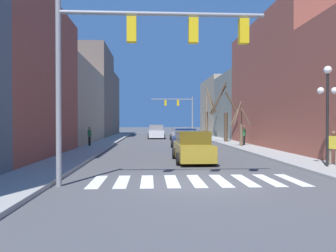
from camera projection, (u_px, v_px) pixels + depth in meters
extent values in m
plane|color=#4C4C4F|center=(199.00, 184.00, 11.34)|extent=(240.00, 240.00, 0.00)
cube|color=#9E9E99|center=(17.00, 184.00, 11.00)|extent=(2.36, 90.00, 0.15)
cube|color=#934C3D|center=(4.00, 78.00, 19.35)|extent=(6.00, 12.20, 9.47)
cube|color=tan|center=(64.00, 105.00, 32.79)|extent=(6.00, 14.70, 7.71)
cube|color=#66564C|center=(88.00, 93.00, 45.44)|extent=(6.00, 10.71, 12.20)
cube|color=#66564C|center=(99.00, 105.00, 55.40)|extent=(6.00, 9.22, 10.06)
cube|color=#934C3D|center=(288.00, 84.00, 28.59)|extent=(6.00, 15.60, 10.88)
cube|color=gray|center=(245.00, 107.00, 41.46)|extent=(6.00, 10.14, 8.16)
cube|color=tan|center=(225.00, 107.00, 52.81)|extent=(6.00, 12.60, 8.98)
cube|color=white|center=(97.00, 182.00, 11.78)|extent=(0.45, 2.60, 0.01)
cube|color=white|center=(122.00, 181.00, 11.83)|extent=(0.45, 2.60, 0.01)
cube|color=white|center=(147.00, 181.00, 11.88)|extent=(0.45, 2.60, 0.01)
cube|color=white|center=(172.00, 181.00, 11.93)|extent=(0.45, 2.60, 0.01)
cube|color=white|center=(196.00, 181.00, 11.98)|extent=(0.45, 2.60, 0.01)
cube|color=white|center=(221.00, 180.00, 12.03)|extent=(0.45, 2.60, 0.01)
cube|color=white|center=(245.00, 180.00, 12.08)|extent=(0.45, 2.60, 0.01)
cube|color=white|center=(269.00, 180.00, 12.13)|extent=(0.45, 2.60, 0.01)
cube|color=white|center=(292.00, 180.00, 12.18)|extent=(0.45, 2.60, 0.01)
cylinder|color=gray|center=(59.00, 93.00, 10.91)|extent=(0.18, 0.18, 6.22)
cylinder|color=gray|center=(163.00, 14.00, 11.07)|extent=(6.96, 0.14, 0.14)
cube|color=yellow|center=(132.00, 30.00, 11.02)|extent=(0.32, 0.28, 0.84)
cube|color=yellow|center=(193.00, 31.00, 11.13)|extent=(0.32, 0.28, 0.84)
cube|color=yellow|center=(244.00, 31.00, 11.23)|extent=(0.32, 0.28, 0.84)
cylinder|color=gray|center=(192.00, 116.00, 49.82)|extent=(0.18, 0.18, 5.98)
cylinder|color=gray|center=(172.00, 99.00, 49.61)|extent=(6.33, 0.14, 0.14)
cube|color=yellow|center=(178.00, 103.00, 49.67)|extent=(0.32, 0.28, 0.84)
cube|color=yellow|center=(165.00, 103.00, 49.57)|extent=(0.32, 0.28, 0.84)
cylinder|color=black|center=(327.00, 120.00, 14.74)|extent=(0.12, 0.12, 4.17)
sphere|color=white|center=(328.00, 70.00, 14.71)|extent=(0.36, 0.36, 0.36)
sphere|color=white|center=(321.00, 91.00, 14.70)|extent=(0.31, 0.31, 0.31)
sphere|color=white|center=(334.00, 91.00, 14.74)|extent=(0.31, 0.31, 0.31)
cube|color=silver|center=(180.00, 136.00, 37.24)|extent=(1.86, 4.31, 0.75)
cube|color=slate|center=(180.00, 130.00, 37.24)|extent=(1.72, 2.24, 0.61)
cylinder|color=black|center=(171.00, 137.00, 38.53)|extent=(0.22, 0.64, 0.64)
cylinder|color=black|center=(187.00, 137.00, 38.63)|extent=(0.22, 0.64, 0.64)
cylinder|color=black|center=(172.00, 139.00, 35.86)|extent=(0.22, 0.64, 0.64)
cylinder|color=black|center=(190.00, 139.00, 35.96)|extent=(0.22, 0.64, 0.64)
cube|color=#A38423|center=(193.00, 151.00, 17.69)|extent=(1.76, 4.64, 0.83)
cube|color=#594813|center=(193.00, 137.00, 17.68)|extent=(1.62, 2.41, 0.68)
cylinder|color=black|center=(174.00, 153.00, 19.08)|extent=(0.22, 0.64, 0.64)
cylinder|color=black|center=(205.00, 153.00, 19.18)|extent=(0.22, 0.64, 0.64)
cylinder|color=black|center=(178.00, 159.00, 16.21)|extent=(0.22, 0.64, 0.64)
cylinder|color=black|center=(214.00, 159.00, 16.30)|extent=(0.22, 0.64, 0.64)
cube|color=navy|center=(184.00, 142.00, 26.05)|extent=(1.70, 4.38, 0.79)
cube|color=#0E1C46|center=(184.00, 133.00, 26.04)|extent=(1.56, 2.28, 0.65)
cylinder|color=black|center=(172.00, 144.00, 27.36)|extent=(0.22, 0.64, 0.64)
cylinder|color=black|center=(193.00, 144.00, 27.46)|extent=(0.22, 0.64, 0.64)
cylinder|color=black|center=(175.00, 146.00, 24.65)|extent=(0.22, 0.64, 0.64)
cylinder|color=black|center=(198.00, 146.00, 24.75)|extent=(0.22, 0.64, 0.64)
cube|color=silver|center=(156.00, 134.00, 42.22)|extent=(1.91, 4.27, 0.89)
cube|color=slate|center=(156.00, 128.00, 42.21)|extent=(1.76, 2.22, 0.72)
cylinder|color=black|center=(164.00, 136.00, 40.95)|extent=(0.22, 0.64, 0.64)
cylinder|color=black|center=(149.00, 137.00, 40.84)|extent=(0.22, 0.64, 0.64)
cylinder|color=black|center=(163.00, 136.00, 43.60)|extent=(0.22, 0.64, 0.64)
cylinder|color=black|center=(149.00, 136.00, 43.49)|extent=(0.22, 0.64, 0.64)
cylinder|color=#7A705B|center=(336.00, 157.00, 15.10)|extent=(0.11, 0.11, 0.75)
cylinder|color=#7A705B|center=(330.00, 157.00, 15.31)|extent=(0.11, 0.11, 0.75)
cube|color=gold|center=(333.00, 142.00, 15.19)|extent=(0.39, 0.42, 0.59)
sphere|color=brown|center=(333.00, 133.00, 15.19)|extent=(0.21, 0.21, 0.21)
cylinder|color=gold|center=(329.00, 143.00, 15.36)|extent=(0.22, 0.26, 0.58)
cylinder|color=black|center=(244.00, 140.00, 28.73)|extent=(0.12, 0.12, 0.79)
cylinder|color=black|center=(244.00, 140.00, 28.48)|extent=(0.12, 0.12, 0.79)
cube|color=#337542|center=(244.00, 132.00, 28.60)|extent=(0.38, 0.44, 0.62)
sphere|color=brown|center=(244.00, 127.00, 28.59)|extent=(0.22, 0.22, 0.22)
cylinder|color=#337542|center=(245.00, 133.00, 28.80)|extent=(0.21, 0.28, 0.60)
cylinder|color=#337542|center=(244.00, 133.00, 28.40)|extent=(0.21, 0.28, 0.60)
cylinder|color=black|center=(89.00, 141.00, 27.63)|extent=(0.11, 0.11, 0.75)
cylinder|color=black|center=(90.00, 141.00, 27.40)|extent=(0.11, 0.11, 0.75)
cube|color=#337542|center=(89.00, 133.00, 27.51)|extent=(0.36, 0.42, 0.59)
sphere|color=#8C664C|center=(89.00, 128.00, 27.50)|extent=(0.21, 0.21, 0.21)
cylinder|color=#337542|center=(89.00, 134.00, 27.69)|extent=(0.20, 0.27, 0.58)
cylinder|color=#337542|center=(90.00, 134.00, 27.33)|extent=(0.20, 0.27, 0.58)
cylinder|color=brown|center=(206.00, 124.00, 43.35)|extent=(0.40, 0.40, 3.35)
cylinder|color=brown|center=(206.00, 104.00, 42.68)|extent=(0.39, 1.40, 2.59)
cylinder|color=brown|center=(211.00, 101.00, 43.67)|extent=(1.60, 0.86, 3.27)
cylinder|color=brown|center=(210.00, 100.00, 42.76)|extent=(0.88, 1.33, 3.29)
cylinder|color=brown|center=(241.00, 135.00, 27.33)|extent=(0.26, 0.26, 1.83)
cylinder|color=brown|center=(242.00, 118.00, 27.80)|extent=(0.40, 1.04, 1.23)
cylinder|color=brown|center=(245.00, 116.00, 27.30)|extent=(0.80, 0.16, 1.45)
cylinder|color=brown|center=(237.00, 113.00, 27.02)|extent=(0.83, 0.63, 2.07)
cylinder|color=brown|center=(236.00, 115.00, 27.18)|extent=(1.03, 0.32, 1.96)
cylinder|color=#473828|center=(226.00, 127.00, 33.46)|extent=(0.39, 0.39, 2.95)
cylinder|color=#473828|center=(231.00, 102.00, 33.28)|extent=(1.21, 0.56, 2.26)
cylinder|color=#473828|center=(219.00, 98.00, 33.35)|extent=(1.60, 0.23, 3.41)
cylinder|color=#473828|center=(218.00, 100.00, 33.91)|extent=(1.56, 1.24, 2.92)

